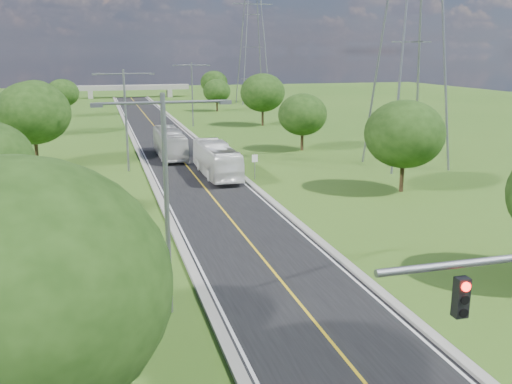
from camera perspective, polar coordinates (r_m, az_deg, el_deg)
ground at (r=73.81m, az=-8.62°, el=4.63°), size 260.00×260.00×0.00m
road at (r=79.69m, az=-9.16°, el=5.31°), size 8.00×150.00×0.06m
curb_left at (r=79.33m, az=-12.22°, el=5.19°), size 0.50×150.00×0.22m
curb_right at (r=80.26m, az=-6.14°, el=5.52°), size 0.50×150.00×0.22m
speed_limit_sign at (r=53.19m, az=-0.12°, el=2.96°), size 0.55×0.09×2.40m
overpass at (r=152.88m, az=-12.46°, el=10.10°), size 30.00×3.00×3.20m
streetlight_near_left at (r=25.17m, az=-8.99°, el=0.52°), size 5.90×0.25×10.00m
streetlight_mid_left at (r=57.71m, az=-12.92°, el=7.84°), size 5.90×0.25×10.00m
streetlight_far_right at (r=91.72m, az=-6.41°, el=10.22°), size 5.90×0.25×10.00m
power_tower_near at (r=60.74m, az=15.40°, el=15.61°), size 9.00×6.40×28.00m
power_tower_far at (r=132.02m, az=-0.33°, el=14.90°), size 9.00×6.40×28.00m
tree_lc at (r=62.97m, az=-21.41°, el=7.38°), size 7.56×7.56×8.79m
tree_ld at (r=87.01m, az=-21.23°, el=8.53°), size 6.72×6.72×7.82m
tree_le at (r=110.75m, az=-18.78°, el=9.37°), size 5.88×5.88×6.84m
tree_lf at (r=15.66m, az=-23.10°, el=-9.05°), size 7.98×7.98×9.28m
tree_rb at (r=49.49m, az=14.62°, el=5.63°), size 6.72×6.72×7.82m
tree_rc at (r=68.97m, az=4.68°, el=7.73°), size 5.88×5.88×6.84m
tree_rd at (r=92.24m, az=0.67°, el=9.90°), size 7.14×7.14×8.30m
tree_re at (r=114.98m, az=-3.94°, el=10.04°), size 5.46×5.46×6.35m
tree_rf at (r=135.20m, az=-4.22°, el=10.87°), size 6.30×6.30×7.33m
bus_outbound at (r=54.62m, az=-3.97°, el=3.24°), size 2.70×11.24×3.13m
bus_inbound at (r=65.28m, az=-8.63°, el=4.88°), size 2.72×11.32×3.15m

